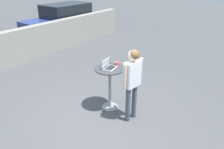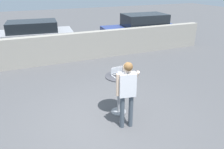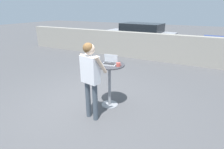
# 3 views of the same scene
# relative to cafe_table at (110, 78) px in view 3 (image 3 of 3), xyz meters

# --- Properties ---
(ground_plane) EXTENTS (50.00, 50.00, 0.00)m
(ground_plane) POSITION_rel_cafe_table_xyz_m (-0.51, -0.20, -0.75)
(ground_plane) COLOR #4C4C4F
(pavement_kerb) EXTENTS (14.38, 0.35, 1.25)m
(pavement_kerb) POSITION_rel_cafe_table_xyz_m (-0.51, 4.65, -0.13)
(pavement_kerb) COLOR gray
(pavement_kerb) RESTS_ON ground_plane
(cafe_table) EXTENTS (0.72, 0.72, 1.09)m
(cafe_table) POSITION_rel_cafe_table_xyz_m (0.00, 0.00, 0.00)
(cafe_table) COLOR gray
(cafe_table) RESTS_ON ground_plane
(laptop) EXTENTS (0.37, 0.31, 0.21)m
(laptop) POSITION_rel_cafe_table_xyz_m (-0.01, 0.03, 0.39)
(laptop) COLOR #B7BABF
(laptop) RESTS_ON cafe_table
(coffee_mug) EXTENTS (0.13, 0.09, 0.09)m
(coffee_mug) POSITION_rel_cafe_table_xyz_m (0.25, -0.04, 0.38)
(coffee_mug) COLOR #C14C42
(coffee_mug) RESTS_ON cafe_table
(standing_person) EXTENTS (0.57, 0.33, 1.71)m
(standing_person) POSITION_rel_cafe_table_xyz_m (-0.09, -0.67, 0.34)
(standing_person) COLOR #424C56
(standing_person) RESTS_ON ground_plane
(parked_car_further_down) EXTENTS (4.52, 2.17, 1.47)m
(parked_car_further_down) POSITION_rel_cafe_table_xyz_m (-1.74, 7.22, 0.02)
(parked_car_further_down) COLOR #9E9EA3
(parked_car_further_down) RESTS_ON ground_plane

